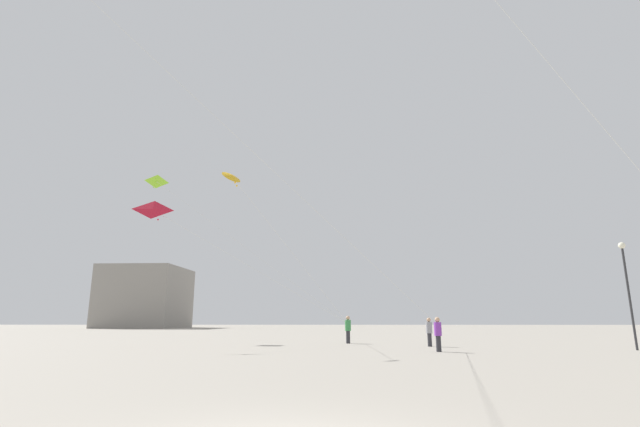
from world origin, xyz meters
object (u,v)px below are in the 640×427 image
(kite_crimson_delta, at_px, (156,212))
(kite_amber_diamond, at_px, (233,178))
(person_in_purple, at_px, (438,333))
(person_in_green, at_px, (348,328))
(lamppost_east, at_px, (627,278))
(building_left_hall, at_px, (146,297))
(kite_lime_delta, at_px, (161,185))
(person_in_grey, at_px, (429,331))

(kite_crimson_delta, xyz_separation_m, kite_amber_diamond, (5.11, -2.33, 1.35))
(person_in_purple, xyz_separation_m, person_in_green, (-4.25, 8.24, 0.07))
(kite_amber_diamond, bearing_deg, kite_crimson_delta, 155.51)
(person_in_purple, relative_size, lamppost_east, 0.30)
(building_left_hall, relative_size, lamppost_east, 2.84)
(kite_amber_diamond, distance_m, lamppost_east, 22.11)
(building_left_hall, bearing_deg, person_in_purple, -58.07)
(lamppost_east, bearing_deg, building_left_hall, 128.47)
(kite_lime_delta, relative_size, building_left_hall, 1.03)
(person_in_grey, bearing_deg, kite_lime_delta, -11.87)
(building_left_hall, bearing_deg, person_in_green, -57.47)
(kite_lime_delta, distance_m, building_left_hall, 60.57)
(kite_lime_delta, bearing_deg, kite_amber_diamond, -54.62)
(person_in_green, distance_m, kite_lime_delta, 20.00)
(person_in_grey, bearing_deg, kite_crimson_delta, 17.19)
(kite_crimson_delta, xyz_separation_m, lamppost_east, (26.50, -1.31, -4.17))
(person_in_purple, height_order, person_in_green, person_in_green)
(person_in_purple, xyz_separation_m, person_in_grey, (0.50, 4.64, -0.00))
(person_in_green, bearing_deg, person_in_purple, 119.53)
(person_in_purple, relative_size, kite_lime_delta, 0.10)
(person_in_green, distance_m, lamppost_east, 16.54)
(lamppost_east, bearing_deg, person_in_grey, 162.72)
(kite_amber_diamond, bearing_deg, person_in_grey, 20.23)
(kite_amber_diamond, height_order, building_left_hall, building_left_hall)
(person_in_grey, relative_size, kite_amber_diamond, 0.20)
(person_in_grey, relative_size, kite_lime_delta, 0.10)
(person_in_green, bearing_deg, lamppost_east, 157.83)
(person_in_purple, xyz_separation_m, lamppost_east, (10.60, 1.49, 2.83))
(person_in_grey, xyz_separation_m, lamppost_east, (10.11, -3.14, 2.83))
(lamppost_east, bearing_deg, kite_lime_delta, 159.08)
(person_in_green, height_order, lamppost_east, lamppost_east)
(kite_amber_diamond, distance_m, building_left_hall, 75.43)
(person_in_grey, distance_m, person_in_green, 5.96)
(kite_crimson_delta, relative_size, building_left_hall, 0.79)
(kite_lime_delta, height_order, building_left_hall, kite_lime_delta)
(person_in_grey, relative_size, kite_crimson_delta, 0.13)
(person_in_grey, bearing_deg, person_in_purple, 94.70)
(person_in_purple, relative_size, kite_amber_diamond, 0.20)
(person_in_grey, height_order, kite_amber_diamond, kite_amber_diamond)
(person_in_grey, relative_size, lamppost_east, 0.29)
(kite_lime_delta, bearing_deg, building_left_hall, 112.52)
(lamppost_east, bearing_deg, kite_amber_diamond, -177.28)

